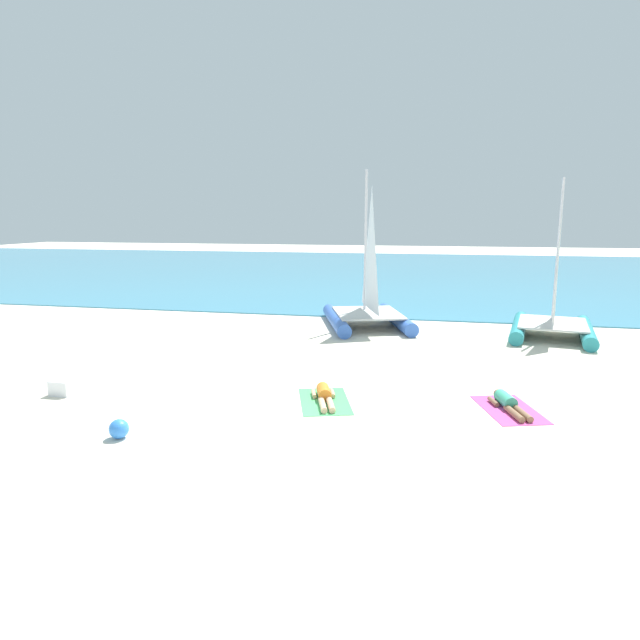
# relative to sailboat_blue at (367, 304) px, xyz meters

# --- Properties ---
(ground_plane) EXTENTS (120.00, 120.00, 0.00)m
(ground_plane) POSITION_rel_sailboat_blue_xyz_m (-0.75, -0.82, -0.88)
(ground_plane) COLOR beige
(ocean_water) EXTENTS (120.00, 40.00, 0.05)m
(ocean_water) POSITION_rel_sailboat_blue_xyz_m (-0.75, 21.68, -0.86)
(ocean_water) COLOR teal
(ocean_water) RESTS_ON ground
(sailboat_blue) EXTENTS (4.15, 5.21, 5.93)m
(sailboat_blue) POSITION_rel_sailboat_blue_xyz_m (0.00, 0.00, 0.00)
(sailboat_blue) COLOR blue
(sailboat_blue) RESTS_ON ground
(sailboat_teal) EXTENTS (3.39, 4.63, 5.52)m
(sailboat_teal) POSITION_rel_sailboat_blue_xyz_m (6.60, -0.48, -0.06)
(sailboat_teal) COLOR teal
(sailboat_teal) RESTS_ON ground
(towel_left) EXTENTS (1.61, 2.14, 0.01)m
(towel_left) POSITION_rel_sailboat_blue_xyz_m (0.13, -8.82, -0.88)
(towel_left) COLOR #4CB266
(towel_left) RESTS_ON ground
(sunbather_left) EXTENTS (0.83, 1.54, 0.30)m
(sunbather_left) POSITION_rel_sailboat_blue_xyz_m (0.11, -8.76, -0.75)
(sunbather_left) COLOR orange
(sunbather_left) RESTS_ON towel_left
(towel_right) EXTENTS (1.60, 2.14, 0.01)m
(towel_right) POSITION_rel_sailboat_blue_xyz_m (4.22, -8.51, -0.88)
(towel_right) COLOR #D84C99
(towel_right) RESTS_ON ground
(sunbather_right) EXTENTS (0.82, 1.54, 0.30)m
(sunbather_right) POSITION_rel_sailboat_blue_xyz_m (4.20, -8.44, -0.75)
(sunbather_right) COLOR #3FB28C
(sunbather_right) RESTS_ON towel_right
(beach_ball) EXTENTS (0.38, 0.38, 0.38)m
(beach_ball) POSITION_rel_sailboat_blue_xyz_m (-3.30, -11.72, -0.69)
(beach_ball) COLOR #337FE5
(beach_ball) RESTS_ON ground
(cooler_box) EXTENTS (0.50, 0.36, 0.36)m
(cooler_box) POSITION_rel_sailboat_blue_xyz_m (-6.09, -9.67, -0.70)
(cooler_box) COLOR white
(cooler_box) RESTS_ON ground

